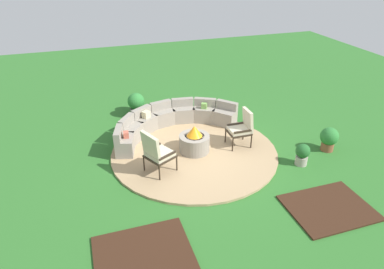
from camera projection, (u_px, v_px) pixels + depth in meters
ground_plane at (194, 153)px, 9.28m from camera, size 24.00×24.00×0.00m
patio_circle at (194, 152)px, 9.27m from camera, size 4.41×4.41×0.06m
mulch_bed_left at (143, 254)px, 6.21m from camera, size 1.74×1.36×0.04m
mulch_bed_right at (329, 208)px, 7.30m from camera, size 1.74×1.36×0.04m
fire_pit at (194, 141)px, 9.12m from camera, size 0.80×0.80×0.74m
curved_stone_bench at (169, 121)px, 10.17m from camera, size 3.82×1.97×0.70m
lounge_chair_front_left at (157, 152)px, 8.11m from camera, size 0.83×0.84×1.14m
lounge_chair_front_right at (242, 127)px, 9.29m from camera, size 0.62×0.54×1.03m
potted_plant_0 at (136, 104)px, 11.06m from camera, size 0.54×0.54×0.80m
potted_plant_1 at (136, 102)px, 11.42m from camera, size 0.48×0.48×0.65m
potted_plant_2 at (329, 138)px, 9.23m from camera, size 0.48×0.48×0.67m
potted_plant_3 at (302, 154)px, 8.64m from camera, size 0.36×0.36×0.58m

